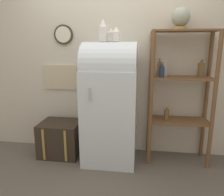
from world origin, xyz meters
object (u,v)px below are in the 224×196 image
Objects in this scene: refrigerator at (110,101)px; vase_center at (111,35)px; globe at (181,18)px; vase_right at (116,35)px; vase_left at (103,31)px; suitcase_trunk at (61,138)px.

vase_center reaches higher than refrigerator.
globe is 0.86m from vase_center.
refrigerator is 0.84m from vase_right.
refrigerator is 0.88m from vase_left.
refrigerator is 0.92m from suitcase_trunk.
suitcase_trunk is 1.59m from vase_left.
refrigerator is at bearing 1.39° from vase_left.
suitcase_trunk is at bearing -176.70° from globe.
vase_right is at bearing 4.83° from refrigerator.
vase_left is 1.66× the size of vase_center.
globe is 0.80m from vase_right.
globe is (0.84, 0.13, 1.03)m from refrigerator.
globe reaches higher than vase_right.
suitcase_trunk is at bearing 177.32° from vase_center.
vase_left is 0.11m from vase_center.
globe is at bearing 3.30° from suitcase_trunk.
suitcase_trunk is 1.58m from vase_center.
vase_left reaches higher than refrigerator.
vase_left reaches higher than suitcase_trunk.
vase_right is at bearing 3.05° from vase_left.
globe is at bearing 8.48° from vase_center.
refrigerator is at bearing -134.43° from vase_center.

